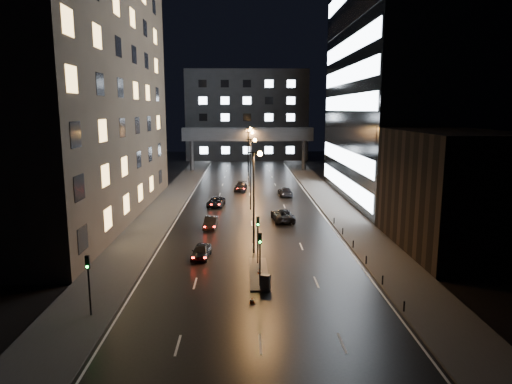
# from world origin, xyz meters

# --- Properties ---
(ground) EXTENTS (160.00, 160.00, 0.00)m
(ground) POSITION_xyz_m (0.00, 40.00, 0.00)
(ground) COLOR black
(ground) RESTS_ON ground
(sidewalk_left) EXTENTS (5.00, 110.00, 0.15)m
(sidewalk_left) POSITION_xyz_m (-12.50, 35.00, 0.07)
(sidewalk_left) COLOR #383533
(sidewalk_left) RESTS_ON ground
(sidewalk_right) EXTENTS (5.00, 110.00, 0.15)m
(sidewalk_right) POSITION_xyz_m (12.50, 35.00, 0.07)
(sidewalk_right) COLOR #383533
(sidewalk_right) RESTS_ON ground
(building_left) EXTENTS (15.00, 48.00, 40.00)m
(building_left) POSITION_xyz_m (-22.50, 24.00, 20.00)
(building_left) COLOR #2D2319
(building_left) RESTS_ON ground
(building_right_low) EXTENTS (10.00, 18.00, 12.00)m
(building_right_low) POSITION_xyz_m (20.00, 9.00, 6.00)
(building_right_low) COLOR black
(building_right_low) RESTS_ON ground
(building_right_glass) EXTENTS (20.00, 36.00, 45.00)m
(building_right_glass) POSITION_xyz_m (25.00, 36.00, 22.50)
(building_right_glass) COLOR black
(building_right_glass) RESTS_ON ground
(building_far) EXTENTS (34.00, 14.00, 25.00)m
(building_far) POSITION_xyz_m (0.00, 98.00, 12.50)
(building_far) COLOR #333335
(building_far) RESTS_ON ground
(skybridge) EXTENTS (30.00, 3.00, 10.00)m
(skybridge) POSITION_xyz_m (0.00, 70.00, 8.34)
(skybridge) COLOR #333335
(skybridge) RESTS_ON ground
(median_island) EXTENTS (1.60, 8.00, 0.15)m
(median_island) POSITION_xyz_m (0.30, 2.00, 0.07)
(median_island) COLOR #383533
(median_island) RESTS_ON ground
(traffic_signal_near) EXTENTS (0.28, 0.34, 4.40)m
(traffic_signal_near) POSITION_xyz_m (0.30, 4.49, 3.09)
(traffic_signal_near) COLOR black
(traffic_signal_near) RESTS_ON median_island
(traffic_signal_far) EXTENTS (0.28, 0.34, 4.40)m
(traffic_signal_far) POSITION_xyz_m (0.30, -1.01, 3.09)
(traffic_signal_far) COLOR black
(traffic_signal_far) RESTS_ON median_island
(traffic_signal_corner) EXTENTS (0.28, 0.34, 4.40)m
(traffic_signal_corner) POSITION_xyz_m (-11.50, -6.01, 2.94)
(traffic_signal_corner) COLOR black
(traffic_signal_corner) RESTS_ON ground
(bollard_row) EXTENTS (0.12, 25.12, 0.90)m
(bollard_row) POSITION_xyz_m (10.20, 6.50, 0.45)
(bollard_row) COLOR black
(bollard_row) RESTS_ON ground
(streetlight_near) EXTENTS (1.45, 0.50, 10.15)m
(streetlight_near) POSITION_xyz_m (0.16, 8.00, 6.50)
(streetlight_near) COLOR black
(streetlight_near) RESTS_ON ground
(streetlight_mid_a) EXTENTS (1.45, 0.50, 10.15)m
(streetlight_mid_a) POSITION_xyz_m (0.16, 28.00, 6.50)
(streetlight_mid_a) COLOR black
(streetlight_mid_a) RESTS_ON ground
(streetlight_mid_b) EXTENTS (1.45, 0.50, 10.15)m
(streetlight_mid_b) POSITION_xyz_m (0.16, 48.00, 6.50)
(streetlight_mid_b) COLOR black
(streetlight_mid_b) RESTS_ON ground
(streetlight_far) EXTENTS (1.45, 0.50, 10.15)m
(streetlight_far) POSITION_xyz_m (0.16, 68.00, 6.50)
(streetlight_far) COLOR black
(streetlight_far) RESTS_ON ground
(car_away_a) EXTENTS (1.95, 4.07, 1.34)m
(car_away_a) POSITION_xyz_m (-5.09, 6.54, 0.67)
(car_away_a) COLOR black
(car_away_a) RESTS_ON ground
(car_away_b) EXTENTS (1.67, 4.21, 1.36)m
(car_away_b) POSITION_xyz_m (-4.95, 17.72, 0.68)
(car_away_b) COLOR black
(car_away_b) RESTS_ON ground
(car_away_c) EXTENTS (2.76, 5.05, 1.34)m
(car_away_c) POSITION_xyz_m (-5.07, 30.30, 0.67)
(car_away_c) COLOR black
(car_away_c) RESTS_ON ground
(car_away_d) EXTENTS (2.51, 5.09, 1.42)m
(car_away_d) POSITION_xyz_m (-1.50, 43.46, 0.71)
(car_away_d) COLOR black
(car_away_d) RESTS_ON ground
(car_toward_a) EXTENTS (2.96, 5.65, 1.52)m
(car_toward_a) POSITION_xyz_m (3.99, 21.14, 0.76)
(car_toward_a) COLOR black
(car_toward_a) RESTS_ON ground
(car_toward_b) EXTENTS (2.33, 5.14, 1.46)m
(car_toward_b) POSITION_xyz_m (5.86, 38.43, 0.73)
(car_toward_b) COLOR black
(car_toward_b) RESTS_ON ground
(utility_cabinet) EXTENTS (0.86, 0.72, 1.18)m
(utility_cabinet) POSITION_xyz_m (0.70, -1.70, 0.74)
(utility_cabinet) COLOR #48484A
(utility_cabinet) RESTS_ON median_island
(cone_a) EXTENTS (0.54, 0.54, 0.44)m
(cone_a) POSITION_xyz_m (-0.39, -4.03, 0.22)
(cone_a) COLOR #D8560B
(cone_a) RESTS_ON ground
(cone_b) EXTENTS (0.52, 0.52, 0.54)m
(cone_b) POSITION_xyz_m (0.33, 1.80, 0.27)
(cone_b) COLOR #EE4F0C
(cone_b) RESTS_ON ground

